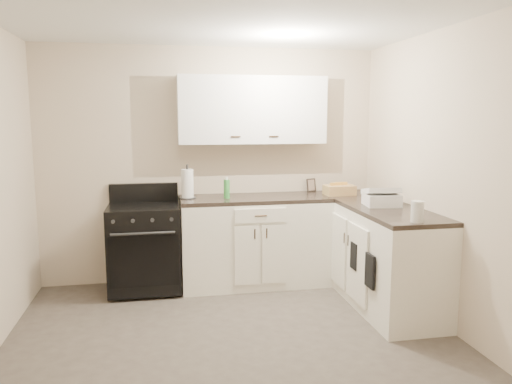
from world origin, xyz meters
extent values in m
plane|color=#473F38|center=(0.00, 0.00, 0.00)|extent=(3.60, 3.60, 0.00)
plane|color=white|center=(0.00, 0.00, 2.50)|extent=(3.60, 3.60, 0.00)
plane|color=beige|center=(0.00, 1.80, 1.25)|extent=(3.60, 0.00, 3.60)
plane|color=beige|center=(1.80, 0.00, 1.25)|extent=(0.00, 3.60, 3.60)
plane|color=beige|center=(0.00, -1.80, 1.25)|extent=(3.60, 0.00, 3.60)
cube|color=white|center=(0.43, 1.50, 0.45)|extent=(1.55, 0.60, 0.90)
cube|color=white|center=(1.50, 0.85, 0.45)|extent=(0.60, 1.90, 0.90)
cube|color=black|center=(0.43, 1.50, 0.92)|extent=(1.55, 0.60, 0.04)
cube|color=black|center=(1.50, 0.85, 0.92)|extent=(0.60, 1.90, 0.04)
cube|color=white|center=(0.43, 1.65, 1.84)|extent=(1.55, 0.30, 0.70)
cube|color=black|center=(-0.72, 1.48, 0.46)|extent=(0.71, 0.60, 0.86)
cube|color=tan|center=(-0.27, 1.62, 1.03)|extent=(0.09, 0.08, 0.19)
cylinder|color=white|center=(-0.27, 1.54, 1.09)|extent=(0.15, 0.15, 0.30)
cylinder|color=green|center=(0.13, 1.47, 1.04)|extent=(0.08, 0.08, 0.19)
cube|color=black|center=(1.12, 1.76, 1.01)|extent=(0.12, 0.08, 0.15)
cube|color=tan|center=(1.34, 1.46, 0.99)|extent=(0.32, 0.21, 0.10)
cube|color=white|center=(1.50, 0.75, 1.00)|extent=(0.34, 0.32, 0.11)
cylinder|color=silver|center=(1.45, 0.00, 1.02)|extent=(0.13, 0.13, 0.17)
cube|color=black|center=(1.18, 0.24, 0.48)|extent=(0.02, 0.17, 0.29)
cube|color=black|center=(1.18, 0.60, 0.51)|extent=(0.02, 0.14, 0.25)
camera|label=1|loc=(-0.54, -3.57, 1.76)|focal=35.00mm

